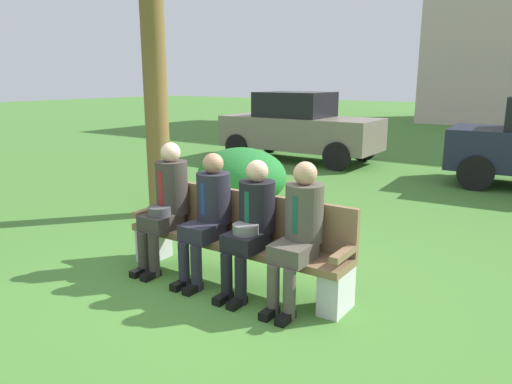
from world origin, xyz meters
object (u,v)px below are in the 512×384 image
object	(u,v)px
park_bench	(237,238)
seated_man_leftmost	(166,200)
seated_man_centerleft	(208,211)
parked_car_near	(299,127)
shrub_near_bench	(242,176)
seated_man_rightmost	(299,227)
seated_man_centerright	(251,221)

from	to	relation	value
park_bench	seated_man_leftmost	world-z (taller)	seated_man_leftmost
seated_man_centerleft	parked_car_near	bearing A→B (deg)	112.44
seated_man_leftmost	shrub_near_bench	size ratio (longest dim) A/B	0.91
seated_man_centerleft	seated_man_leftmost	bearing A→B (deg)	179.97
seated_man_leftmost	seated_man_rightmost	size ratio (longest dim) A/B	1.04
shrub_near_bench	park_bench	bearing A→B (deg)	-54.95
seated_man_centerright	shrub_near_bench	world-z (taller)	seated_man_centerright
seated_man_centerleft	seated_man_rightmost	xyz separation A→B (m)	(1.03, 0.00, 0.01)
seated_man_centerleft	parked_car_near	size ratio (longest dim) A/B	0.33
park_bench	seated_man_leftmost	bearing A→B (deg)	-170.93
seated_man_rightmost	seated_man_centerright	bearing A→B (deg)	-178.93
seated_man_centerright	park_bench	bearing A→B (deg)	152.74
seated_man_rightmost	seated_man_leftmost	bearing A→B (deg)	-179.96
seated_man_centerright	parked_car_near	world-z (taller)	parked_car_near
seated_man_centerleft	seated_man_centerright	world-z (taller)	seated_man_centerleft
seated_man_centerright	shrub_near_bench	bearing A→B (deg)	127.52
seated_man_leftmost	seated_man_centerright	distance (m)	1.10
park_bench	seated_man_rightmost	distance (m)	0.84
seated_man_centerleft	park_bench	bearing A→B (deg)	27.43
seated_man_centerright	shrub_near_bench	size ratio (longest dim) A/B	0.85
seated_man_rightmost	shrub_near_bench	xyz separation A→B (m)	(-2.51, 2.60, -0.26)
seated_man_centerleft	shrub_near_bench	size ratio (longest dim) A/B	0.87
seated_man_leftmost	parked_car_near	bearing A→B (deg)	108.30
seated_man_rightmost	shrub_near_bench	bearing A→B (deg)	133.97
seated_man_centerright	parked_car_near	distance (m)	7.73
seated_man_leftmost	parked_car_near	distance (m)	7.30
park_bench	seated_man_centerright	distance (m)	0.41
seated_man_rightmost	parked_car_near	bearing A→B (deg)	119.33
seated_man_centerleft	seated_man_centerright	xyz separation A→B (m)	(0.53, -0.01, -0.01)
seated_man_centerleft	seated_man_rightmost	distance (m)	1.03
seated_man_leftmost	seated_man_centerright	xyz separation A→B (m)	(1.10, -0.01, -0.04)
park_bench	seated_man_rightmost	world-z (taller)	seated_man_rightmost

